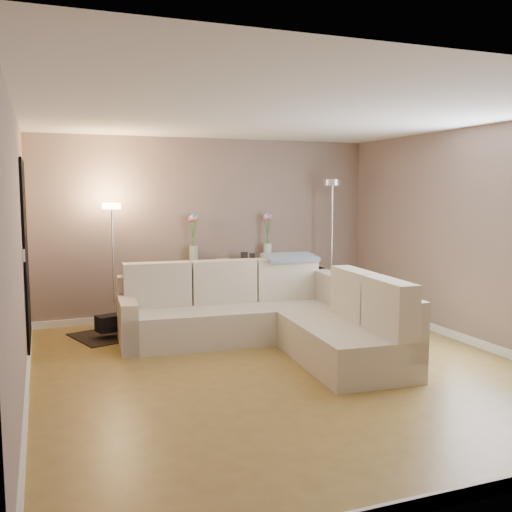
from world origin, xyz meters
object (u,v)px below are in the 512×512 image
object	(u,v)px
console_table	(226,285)
floor_lamp_unlit	(332,219)
sectional_sofa	(270,316)
floor_lamp_lit	(113,241)

from	to	relation	value
console_table	floor_lamp_unlit	xyz separation A→B (m)	(1.59, -0.31, 0.96)
sectional_sofa	floor_lamp_lit	xyz separation A→B (m)	(-1.64, 1.51, 0.83)
console_table	floor_lamp_lit	xyz separation A→B (m)	(-1.65, -0.25, 0.72)
floor_lamp_unlit	sectional_sofa	bearing A→B (deg)	-137.65
console_table	floor_lamp_lit	distance (m)	1.82
console_table	sectional_sofa	bearing A→B (deg)	-90.31
sectional_sofa	floor_lamp_unlit	world-z (taller)	floor_lamp_unlit
floor_lamp_lit	floor_lamp_unlit	world-z (taller)	floor_lamp_unlit
floor_lamp_lit	console_table	bearing A→B (deg)	8.55
sectional_sofa	console_table	xyz separation A→B (m)	(0.01, 1.76, 0.11)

